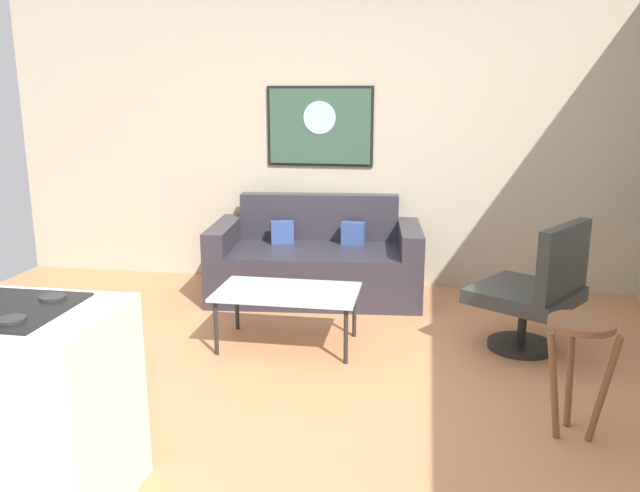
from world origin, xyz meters
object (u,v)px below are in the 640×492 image
coffee_table (287,295)px  bar_stool (579,346)px  couch (316,263)px  wall_painting (320,126)px  armchair (536,290)px

coffee_table → bar_stool: (1.73, -0.95, 0.12)m
couch → wall_painting: size_ratio=1.93×
couch → coffee_table: 1.18m
coffee_table → wall_painting: (-0.05, 1.62, 1.08)m
couch → armchair: (1.70, -1.00, 0.15)m
couch → bar_stool: bearing=-50.8°
coffee_table → bar_stool: size_ratio=1.56×
bar_stool → wall_painting: bearing=124.6°
bar_stool → wall_painting: wall_painting is taller
armchair → wall_painting: (-1.74, 1.45, 1.01)m
armchair → wall_painting: 2.48m
coffee_table → armchair: (1.69, 0.17, 0.07)m
couch → bar_stool: size_ratio=2.95×
bar_stool → wall_painting: size_ratio=0.65×
coffee_table → wall_painting: wall_painting is taller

